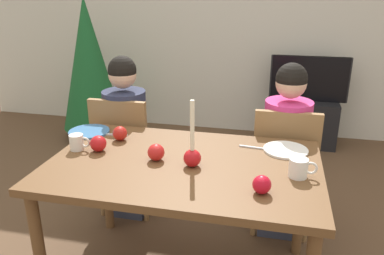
% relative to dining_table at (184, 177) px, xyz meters
% --- Properties ---
extents(back_wall, '(6.40, 0.10, 2.60)m').
position_rel_dining_table_xyz_m(back_wall, '(0.00, 2.60, 0.63)').
color(back_wall, beige).
rests_on(back_wall, ground).
extents(dining_table, '(1.40, 0.90, 0.75)m').
position_rel_dining_table_xyz_m(dining_table, '(0.00, 0.00, 0.00)').
color(dining_table, brown).
rests_on(dining_table, ground).
extents(chair_left, '(0.40, 0.40, 0.90)m').
position_rel_dining_table_xyz_m(chair_left, '(-0.58, 0.61, -0.15)').
color(chair_left, olive).
rests_on(chair_left, ground).
extents(chair_right, '(0.40, 0.40, 0.90)m').
position_rel_dining_table_xyz_m(chair_right, '(0.53, 0.61, -0.15)').
color(chair_right, olive).
rests_on(chair_right, ground).
extents(person_left_child, '(0.30, 0.30, 1.17)m').
position_rel_dining_table_xyz_m(person_left_child, '(-0.58, 0.64, -0.10)').
color(person_left_child, '#33384C').
rests_on(person_left_child, ground).
extents(person_right_child, '(0.30, 0.30, 1.17)m').
position_rel_dining_table_xyz_m(person_right_child, '(0.53, 0.64, -0.10)').
color(person_right_child, '#33384C').
rests_on(person_right_child, ground).
extents(tv_stand, '(0.64, 0.40, 0.48)m').
position_rel_dining_table_xyz_m(tv_stand, '(0.76, 2.30, -0.43)').
color(tv_stand, black).
rests_on(tv_stand, ground).
extents(tv, '(0.79, 0.05, 0.46)m').
position_rel_dining_table_xyz_m(tv, '(0.76, 2.30, 0.04)').
color(tv, black).
rests_on(tv, tv_stand).
extents(christmas_tree, '(0.65, 0.65, 1.60)m').
position_rel_dining_table_xyz_m(christmas_tree, '(-1.51, 1.95, 0.17)').
color(christmas_tree, brown).
rests_on(christmas_tree, ground).
extents(candle_centerpiece, '(0.09, 0.09, 0.35)m').
position_rel_dining_table_xyz_m(candle_centerpiece, '(0.05, -0.04, 0.15)').
color(candle_centerpiece, red).
rests_on(candle_centerpiece, dining_table).
extents(plate_left, '(0.25, 0.25, 0.01)m').
position_rel_dining_table_xyz_m(plate_left, '(-0.68, 0.29, 0.09)').
color(plate_left, teal).
rests_on(plate_left, dining_table).
extents(plate_right, '(0.25, 0.25, 0.01)m').
position_rel_dining_table_xyz_m(plate_right, '(0.52, 0.27, 0.09)').
color(plate_right, white).
rests_on(plate_right, dining_table).
extents(mug_left, '(0.12, 0.08, 0.09)m').
position_rel_dining_table_xyz_m(mug_left, '(-0.61, 0.03, 0.13)').
color(mug_left, silver).
rests_on(mug_left, dining_table).
extents(mug_right, '(0.13, 0.09, 0.09)m').
position_rel_dining_table_xyz_m(mug_right, '(0.58, -0.03, 0.13)').
color(mug_right, white).
rests_on(mug_right, dining_table).
extents(fork_left, '(0.18, 0.03, 0.01)m').
position_rel_dining_table_xyz_m(fork_left, '(-0.51, 0.28, 0.09)').
color(fork_left, silver).
rests_on(fork_left, dining_table).
extents(fork_right, '(0.18, 0.03, 0.01)m').
position_rel_dining_table_xyz_m(fork_right, '(0.35, 0.27, 0.09)').
color(fork_right, silver).
rests_on(fork_right, dining_table).
extents(apple_near_candle, '(0.08, 0.08, 0.08)m').
position_rel_dining_table_xyz_m(apple_near_candle, '(0.41, -0.23, 0.13)').
color(apple_near_candle, red).
rests_on(apple_near_candle, dining_table).
extents(apple_by_left_plate, '(0.09, 0.09, 0.09)m').
position_rel_dining_table_xyz_m(apple_by_left_plate, '(-0.44, 0.21, 0.13)').
color(apple_by_left_plate, '#AE1E17').
rests_on(apple_by_left_plate, dining_table).
extents(apple_by_right_mug, '(0.09, 0.09, 0.09)m').
position_rel_dining_table_xyz_m(apple_by_right_mug, '(-0.49, 0.04, 0.13)').
color(apple_by_right_mug, red).
rests_on(apple_by_right_mug, dining_table).
extents(apple_far_edge, '(0.09, 0.09, 0.09)m').
position_rel_dining_table_xyz_m(apple_far_edge, '(-0.15, -0.01, 0.13)').
color(apple_far_edge, red).
rests_on(apple_far_edge, dining_table).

